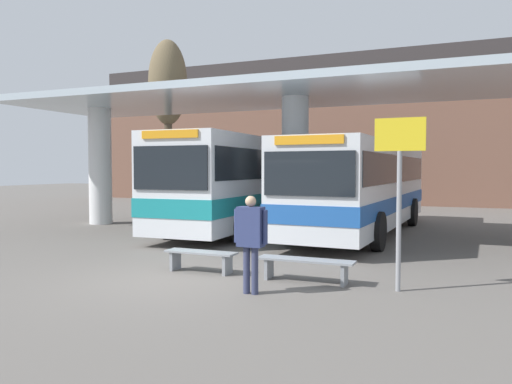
{
  "coord_description": "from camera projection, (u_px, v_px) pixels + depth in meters",
  "views": [
    {
      "loc": [
        5.41,
        -8.61,
        2.26
      ],
      "look_at": [
        0.0,
        4.2,
        1.6
      ],
      "focal_mm": 35.0,
      "sensor_mm": 36.0,
      "label": 1
    }
  ],
  "objects": [
    {
      "name": "ground_plane",
      "position": [
        176.0,
        280.0,
        10.13
      ],
      "size": [
        100.0,
        100.0,
        0.0
      ],
      "primitive_type": "plane",
      "color": "#605B56"
    },
    {
      "name": "townhouse_backdrop",
      "position": [
        373.0,
        115.0,
        30.9
      ],
      "size": [
        40.0,
        0.58,
        9.51
      ],
      "color": "brown",
      "rests_on": "ground_plane"
    },
    {
      "name": "station_canopy",
      "position": [
        295.0,
        112.0,
        16.95
      ],
      "size": [
        21.69,
        6.38,
        4.93
      ],
      "color": "silver",
      "rests_on": "ground_plane"
    },
    {
      "name": "transit_bus_left_bay",
      "position": [
        242.0,
        180.0,
        18.36
      ],
      "size": [
        2.98,
        10.27,
        3.33
      ],
      "rotation": [
        0.0,
        0.0,
        3.17
      ],
      "color": "silver",
      "rests_on": "ground_plane"
    },
    {
      "name": "transit_bus_center_bay",
      "position": [
        362.0,
        183.0,
        17.23
      ],
      "size": [
        3.11,
        11.46,
        3.09
      ],
      "rotation": [
        0.0,
        0.0,
        3.1
      ],
      "color": "silver",
      "rests_on": "ground_plane"
    },
    {
      "name": "waiting_bench_near_pillar",
      "position": [
        306.0,
        264.0,
        9.91
      ],
      "size": [
        1.96,
        0.44,
        0.46
      ],
      "color": "gray",
      "rests_on": "ground_plane"
    },
    {
      "name": "waiting_bench_mid_platform",
      "position": [
        201.0,
        257.0,
        10.83
      ],
      "size": [
        1.61,
        0.44,
        0.46
      ],
      "color": "gray",
      "rests_on": "ground_plane"
    },
    {
      "name": "info_sign_platform",
      "position": [
        399.0,
        169.0,
        9.07
      ],
      "size": [
        0.9,
        0.09,
        3.18
      ],
      "color": "gray",
      "rests_on": "ground_plane"
    },
    {
      "name": "pedestrian_waiting",
      "position": [
        251.0,
        234.0,
        8.93
      ],
      "size": [
        0.65,
        0.26,
        1.77
      ],
      "rotation": [
        0.0,
        0.0,
        -0.02
      ],
      "color": "#333856",
      "rests_on": "ground_plane"
    },
    {
      "name": "poplar_tree_behind_right",
      "position": [
        168.0,
        86.0,
        26.74
      ],
      "size": [
        2.07,
        2.07,
        9.15
      ],
      "color": "#473A2B",
      "rests_on": "ground_plane"
    },
    {
      "name": "parked_car_street",
      "position": [
        330.0,
        191.0,
        27.71
      ],
      "size": [
        4.57,
        2.07,
        2.09
      ],
      "rotation": [
        0.0,
        0.0,
        0.01
      ],
      "color": "maroon",
      "rests_on": "ground_plane"
    }
  ]
}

